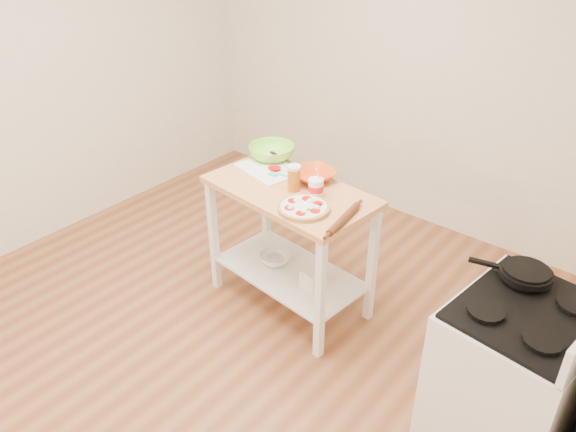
{
  "coord_description": "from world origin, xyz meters",
  "views": [
    {
      "loc": [
        2.08,
        -1.76,
        2.56
      ],
      "look_at": [
        0.13,
        0.6,
        0.73
      ],
      "focal_mm": 35.0,
      "sensor_mm": 36.0,
      "label": 1
    }
  ],
  "objects_px": {
    "yogurt_tub": "(316,188)",
    "shelf_glass_bowl": "(275,258)",
    "skillet": "(524,273)",
    "prep_island": "(290,223)",
    "orange_bowl": "(313,175)",
    "pizza": "(304,207)",
    "spatula": "(279,175)",
    "green_bowl": "(272,152)",
    "cutting_board": "(269,169)",
    "shelf_bin": "(313,279)",
    "knife": "(280,157)",
    "rolling_pin": "(344,219)",
    "gas_stove": "(510,385)",
    "beer_pint": "(294,178)"
  },
  "relations": [
    {
      "from": "green_bowl",
      "to": "shelf_bin",
      "type": "bearing_deg",
      "value": -26.36
    },
    {
      "from": "cutting_board",
      "to": "spatula",
      "type": "distance_m",
      "value": 0.13
    },
    {
      "from": "beer_pint",
      "to": "shelf_glass_bowl",
      "type": "distance_m",
      "value": 0.71
    },
    {
      "from": "spatula",
      "to": "rolling_pin",
      "type": "relative_size",
      "value": 0.41
    },
    {
      "from": "skillet",
      "to": "orange_bowl",
      "type": "height_order",
      "value": "skillet"
    },
    {
      "from": "pizza",
      "to": "shelf_glass_bowl",
      "type": "bearing_deg",
      "value": 156.3
    },
    {
      "from": "prep_island",
      "to": "cutting_board",
      "type": "xyz_separation_m",
      "value": [
        -0.28,
        0.12,
        0.26
      ]
    },
    {
      "from": "cutting_board",
      "to": "spatula",
      "type": "height_order",
      "value": "cutting_board"
    },
    {
      "from": "yogurt_tub",
      "to": "gas_stove",
      "type": "bearing_deg",
      "value": -11.47
    },
    {
      "from": "skillet",
      "to": "shelf_glass_bowl",
      "type": "relative_size",
      "value": 1.76
    },
    {
      "from": "prep_island",
      "to": "gas_stove",
      "type": "height_order",
      "value": "gas_stove"
    },
    {
      "from": "rolling_pin",
      "to": "prep_island",
      "type": "bearing_deg",
      "value": 166.21
    },
    {
      "from": "orange_bowl",
      "to": "green_bowl",
      "type": "relative_size",
      "value": 0.86
    },
    {
      "from": "pizza",
      "to": "spatula",
      "type": "height_order",
      "value": "pizza"
    },
    {
      "from": "skillet",
      "to": "shelf_glass_bowl",
      "type": "distance_m",
      "value": 1.76
    },
    {
      "from": "pizza",
      "to": "shelf_glass_bowl",
      "type": "xyz_separation_m",
      "value": [
        -0.38,
        0.16,
        -0.62
      ]
    },
    {
      "from": "gas_stove",
      "to": "beer_pint",
      "type": "bearing_deg",
      "value": 177.13
    },
    {
      "from": "shelf_bin",
      "to": "spatula",
      "type": "bearing_deg",
      "value": 163.5
    },
    {
      "from": "knife",
      "to": "shelf_glass_bowl",
      "type": "xyz_separation_m",
      "value": [
        0.18,
        -0.28,
        -0.62
      ]
    },
    {
      "from": "skillet",
      "to": "cutting_board",
      "type": "relative_size",
      "value": 0.84
    },
    {
      "from": "prep_island",
      "to": "beer_pint",
      "type": "distance_m",
      "value": 0.34
    },
    {
      "from": "yogurt_tub",
      "to": "shelf_glass_bowl",
      "type": "relative_size",
      "value": 0.94
    },
    {
      "from": "prep_island",
      "to": "green_bowl",
      "type": "bearing_deg",
      "value": 145.29
    },
    {
      "from": "prep_island",
      "to": "skillet",
      "type": "height_order",
      "value": "skillet"
    },
    {
      "from": "skillet",
      "to": "rolling_pin",
      "type": "bearing_deg",
      "value": 169.98
    },
    {
      "from": "cutting_board",
      "to": "beer_pint",
      "type": "xyz_separation_m",
      "value": [
        0.31,
        -0.12,
        0.08
      ]
    },
    {
      "from": "orange_bowl",
      "to": "shelf_bin",
      "type": "xyz_separation_m",
      "value": [
        0.18,
        -0.23,
        -0.61
      ]
    },
    {
      "from": "yogurt_tub",
      "to": "beer_pint",
      "type": "bearing_deg",
      "value": -171.09
    },
    {
      "from": "gas_stove",
      "to": "spatula",
      "type": "relative_size",
      "value": 7.52
    },
    {
      "from": "green_bowl",
      "to": "yogurt_tub",
      "type": "bearing_deg",
      "value": -22.82
    },
    {
      "from": "prep_island",
      "to": "pizza",
      "type": "height_order",
      "value": "pizza"
    },
    {
      "from": "shelf_bin",
      "to": "knife",
      "type": "bearing_deg",
      "value": 149.25
    },
    {
      "from": "prep_island",
      "to": "orange_bowl",
      "type": "xyz_separation_m",
      "value": [
        0.04,
        0.19,
        0.29
      ]
    },
    {
      "from": "cutting_board",
      "to": "rolling_pin",
      "type": "distance_m",
      "value": 0.8
    },
    {
      "from": "shelf_glass_bowl",
      "to": "green_bowl",
      "type": "bearing_deg",
      "value": 133.02
    },
    {
      "from": "rolling_pin",
      "to": "skillet",
      "type": "bearing_deg",
      "value": 3.57
    },
    {
      "from": "green_bowl",
      "to": "beer_pint",
      "type": "bearing_deg",
      "value": -32.52
    },
    {
      "from": "spatula",
      "to": "orange_bowl",
      "type": "bearing_deg",
      "value": 20.71
    },
    {
      "from": "gas_stove",
      "to": "beer_pint",
      "type": "xyz_separation_m",
      "value": [
        -1.55,
        0.26,
        0.51
      ]
    },
    {
      "from": "rolling_pin",
      "to": "yogurt_tub",
      "type": "bearing_deg",
      "value": 154.65
    },
    {
      "from": "skillet",
      "to": "knife",
      "type": "bearing_deg",
      "value": 155.43
    },
    {
      "from": "gas_stove",
      "to": "skillet",
      "type": "xyz_separation_m",
      "value": [
        -0.11,
        0.2,
        0.5
      ]
    },
    {
      "from": "pizza",
      "to": "shelf_bin",
      "type": "height_order",
      "value": "pizza"
    },
    {
      "from": "pizza",
      "to": "spatula",
      "type": "relative_size",
      "value": 2.11
    },
    {
      "from": "knife",
      "to": "prep_island",
      "type": "bearing_deg",
      "value": -29.54
    },
    {
      "from": "yogurt_tub",
      "to": "cutting_board",
      "type": "bearing_deg",
      "value": 168.25
    },
    {
      "from": "skillet",
      "to": "green_bowl",
      "type": "relative_size",
      "value": 1.21
    },
    {
      "from": "orange_bowl",
      "to": "green_bowl",
      "type": "xyz_separation_m",
      "value": [
        -0.41,
        0.07,
        0.02
      ]
    },
    {
      "from": "green_bowl",
      "to": "spatula",
      "type": "bearing_deg",
      "value": -39.92
    },
    {
      "from": "yogurt_tub",
      "to": "shelf_glass_bowl",
      "type": "xyz_separation_m",
      "value": [
        -0.33,
        -0.01,
        -0.66
      ]
    }
  ]
}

